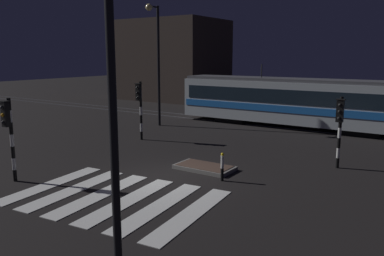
{
  "coord_description": "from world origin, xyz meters",
  "views": [
    {
      "loc": [
        9.19,
        -11.68,
        4.75
      ],
      "look_at": [
        -0.79,
        3.37,
        1.4
      ],
      "focal_mm": 36.79,
      "sensor_mm": 36.0,
      "label": 1
    }
  ],
  "objects_px": {
    "traffic_light_corner_near_left": "(9,127)",
    "tram": "(294,101)",
    "street_lamp_trackside_left": "(156,52)",
    "traffic_light_corner_far_right": "(340,122)",
    "bollard_island_edge": "(222,167)",
    "traffic_light_corner_far_left": "(140,102)",
    "street_lamp_near_kerb": "(102,57)"
  },
  "relations": [
    {
      "from": "traffic_light_corner_near_left",
      "to": "tram",
      "type": "distance_m",
      "value": 17.78
    },
    {
      "from": "traffic_light_corner_near_left",
      "to": "tram",
      "type": "xyz_separation_m",
      "value": [
        4.96,
        17.07,
        -0.36
      ]
    },
    {
      "from": "tram",
      "to": "traffic_light_corner_near_left",
      "type": "bearing_deg",
      "value": -106.21
    },
    {
      "from": "traffic_light_corner_near_left",
      "to": "street_lamp_trackside_left",
      "type": "bearing_deg",
      "value": 103.27
    },
    {
      "from": "traffic_light_corner_far_right",
      "to": "bollard_island_edge",
      "type": "relative_size",
      "value": 2.76
    },
    {
      "from": "traffic_light_corner_far_left",
      "to": "street_lamp_near_kerb",
      "type": "xyz_separation_m",
      "value": [
        8.9,
        -11.24,
        2.52
      ]
    },
    {
      "from": "traffic_light_corner_near_left",
      "to": "tram",
      "type": "bearing_deg",
      "value": 73.79
    },
    {
      "from": "traffic_light_corner_far_left",
      "to": "traffic_light_corner_far_right",
      "type": "bearing_deg",
      "value": 1.31
    },
    {
      "from": "traffic_light_corner_far_left",
      "to": "street_lamp_trackside_left",
      "type": "height_order",
      "value": "street_lamp_trackside_left"
    },
    {
      "from": "street_lamp_near_kerb",
      "to": "traffic_light_corner_far_left",
      "type": "bearing_deg",
      "value": 128.37
    },
    {
      "from": "street_lamp_near_kerb",
      "to": "bollard_island_edge",
      "type": "xyz_separation_m",
      "value": [
        -1.39,
        7.31,
        -4.15
      ]
    },
    {
      "from": "bollard_island_edge",
      "to": "traffic_light_corner_far_left",
      "type": "bearing_deg",
      "value": 152.38
    },
    {
      "from": "street_lamp_near_kerb",
      "to": "tram",
      "type": "relative_size",
      "value": 0.47
    },
    {
      "from": "street_lamp_near_kerb",
      "to": "tram",
      "type": "bearing_deg",
      "value": 98.62
    },
    {
      "from": "traffic_light_corner_far_right",
      "to": "tram",
      "type": "distance_m",
      "value": 9.71
    },
    {
      "from": "tram",
      "to": "street_lamp_trackside_left",
      "type": "bearing_deg",
      "value": -150.14
    },
    {
      "from": "traffic_light_corner_far_left",
      "to": "bollard_island_edge",
      "type": "height_order",
      "value": "traffic_light_corner_far_left"
    },
    {
      "from": "traffic_light_corner_near_left",
      "to": "traffic_light_corner_far_right",
      "type": "distance_m",
      "value": 13.12
    },
    {
      "from": "traffic_light_corner_near_left",
      "to": "street_lamp_trackside_left",
      "type": "relative_size",
      "value": 0.4
    },
    {
      "from": "traffic_light_corner_near_left",
      "to": "traffic_light_corner_far_right",
      "type": "height_order",
      "value": "traffic_light_corner_near_left"
    },
    {
      "from": "traffic_light_corner_far_right",
      "to": "street_lamp_trackside_left",
      "type": "relative_size",
      "value": 0.38
    },
    {
      "from": "traffic_light_corner_near_left",
      "to": "traffic_light_corner_far_left",
      "type": "height_order",
      "value": "traffic_light_corner_far_left"
    },
    {
      "from": "street_lamp_near_kerb",
      "to": "bollard_island_edge",
      "type": "distance_m",
      "value": 8.52
    },
    {
      "from": "street_lamp_trackside_left",
      "to": "bollard_island_edge",
      "type": "xyz_separation_m",
      "value": [
        9.54,
        -8.03,
        -4.42
      ]
    },
    {
      "from": "traffic_light_corner_near_left",
      "to": "bollard_island_edge",
      "type": "bearing_deg",
      "value": 34.33
    },
    {
      "from": "street_lamp_near_kerb",
      "to": "bollard_island_edge",
      "type": "height_order",
      "value": "street_lamp_near_kerb"
    },
    {
      "from": "traffic_light_corner_far_left",
      "to": "bollard_island_edge",
      "type": "distance_m",
      "value": 8.63
    },
    {
      "from": "traffic_light_corner_near_left",
      "to": "street_lamp_near_kerb",
      "type": "bearing_deg",
      "value": -19.4
    },
    {
      "from": "street_lamp_near_kerb",
      "to": "traffic_light_corner_far_right",
      "type": "bearing_deg",
      "value": 80.8
    },
    {
      "from": "street_lamp_near_kerb",
      "to": "street_lamp_trackside_left",
      "type": "distance_m",
      "value": 18.83
    },
    {
      "from": "traffic_light_corner_far_right",
      "to": "street_lamp_trackside_left",
      "type": "xyz_separation_m",
      "value": [
        -12.79,
        3.85,
        2.96
      ]
    },
    {
      "from": "traffic_light_corner_near_left",
      "to": "tram",
      "type": "relative_size",
      "value": 0.2
    }
  ]
}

